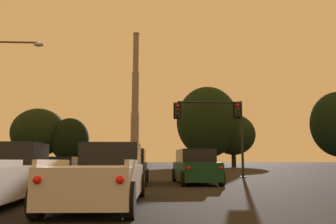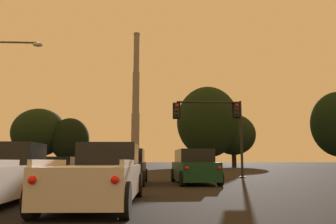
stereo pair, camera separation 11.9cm
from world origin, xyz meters
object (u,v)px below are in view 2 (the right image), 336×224
suv_center_lane_front (127,167)px  traffic_light_overhead_right (218,119)px  hatchback_left_lane_front (59,172)px  suv_right_lane_front (194,167)px  smokestack (136,111)px  pickup_truck_center_lane_second (101,176)px

suv_center_lane_front → traffic_light_overhead_right: (6.25, 5.83, 3.43)m
hatchback_left_lane_front → traffic_light_overhead_right: size_ratio=0.73×
suv_right_lane_front → traffic_light_overhead_right: size_ratio=0.88×
smokestack → suv_right_lane_front: bearing=-85.8°
pickup_truck_center_lane_second → traffic_light_overhead_right: 15.85m
hatchback_left_lane_front → suv_center_lane_front: bearing=12.0°
suv_right_lane_front → suv_center_lane_front: bearing=178.9°
hatchback_left_lane_front → smokestack: size_ratio=0.07×
suv_center_lane_front → pickup_truck_center_lane_second: suv_center_lane_front is taller
suv_center_lane_front → smokestack: bearing=93.7°
suv_center_lane_front → traffic_light_overhead_right: traffic_light_overhead_right is taller
suv_right_lane_front → hatchback_left_lane_front: bearing=-175.1°
suv_center_lane_front → hatchback_left_lane_front: (-3.37, -0.83, -0.23)m
smokestack → traffic_light_overhead_right: bearing=-84.4°
suv_center_lane_front → pickup_truck_center_lane_second: bearing=-89.9°
suv_center_lane_front → hatchback_left_lane_front: suv_center_lane_front is taller
traffic_light_overhead_right → hatchback_left_lane_front: bearing=-145.3°
hatchback_left_lane_front → pickup_truck_center_lane_second: (3.21, -7.40, 0.14)m
traffic_light_overhead_right → suv_center_lane_front: bearing=-137.0°
pickup_truck_center_lane_second → traffic_light_overhead_right: traffic_light_overhead_right is taller
pickup_truck_center_lane_second → suv_right_lane_front: suv_right_lane_front is taller
pickup_truck_center_lane_second → traffic_light_overhead_right: (6.41, 14.07, 3.53)m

